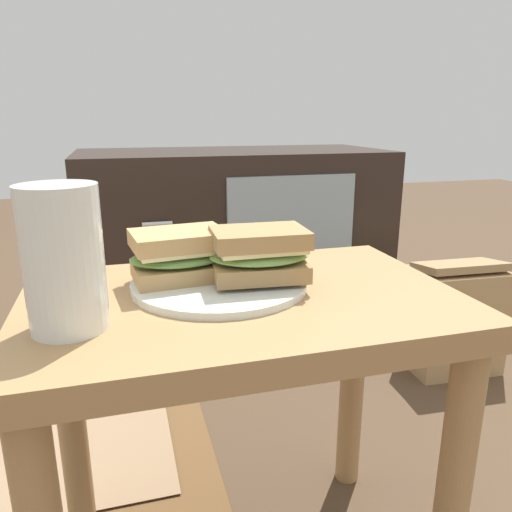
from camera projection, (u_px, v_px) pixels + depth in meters
name	position (u px, v px, depth m)	size (l,w,h in m)	color
side_table	(243.00, 357.00, 0.66)	(0.56, 0.36, 0.46)	#A37A4C
tv_cabinet	(235.00, 239.00, 1.62)	(0.96, 0.46, 0.58)	black
area_rug	(1.00, 417.00, 1.14)	(0.92, 0.88, 0.01)	brown
plate	(220.00, 283.00, 0.66)	(0.24, 0.24, 0.01)	silver
sandwich_front	(180.00, 255.00, 0.66)	(0.14, 0.11, 0.07)	tan
sandwich_back	(259.00, 254.00, 0.65)	(0.14, 0.10, 0.07)	#9E7A4C
beer_glass	(64.00, 260.00, 0.51)	(0.08, 0.08, 0.16)	silver
paper_bag	(454.00, 317.00, 1.34)	(0.24, 0.16, 0.32)	tan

